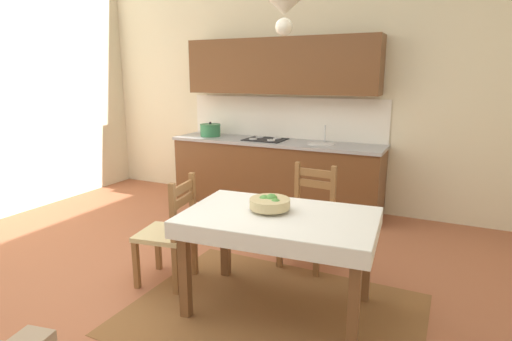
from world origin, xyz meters
The scene contains 9 objects.
ground_plane centered at (0.00, 0.00, -0.05)m, with size 6.68×6.01×0.10m, color #A86042.
wall_back centered at (0.00, 2.77, 2.09)m, with size 6.68×0.12×4.18m, color beige.
area_rug centered at (0.84, 0.00, 0.00)m, with size 2.10×1.60×0.01m, color brown.
kitchen_cabinetry centered at (-0.20, 2.43, 0.86)m, with size 2.83×0.63×2.20m.
dining_table centered at (0.84, 0.10, 0.62)m, with size 1.45×0.99×0.75m.
dining_chair_tv_side centered at (-0.15, 0.08, 0.44)m, with size 0.48×0.48×0.93m.
dining_chair_kitchen_side centered at (0.78, 0.95, 0.44)m, with size 0.45×0.45×0.93m.
fruit_bowl centered at (0.74, 0.13, 0.81)m, with size 0.30×0.30×0.12m.
pendant_lamp centered at (0.90, -0.01, 2.16)m, with size 0.32×0.32×0.80m.
Camera 1 is at (1.92, -2.53, 1.73)m, focal length 28.90 mm.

